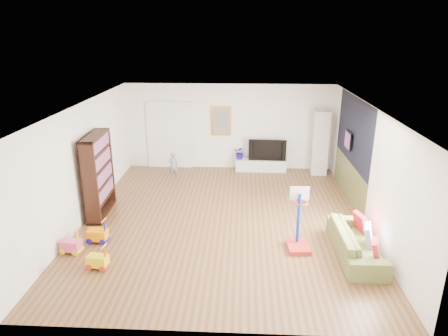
{
  "coord_description": "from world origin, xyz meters",
  "views": [
    {
      "loc": [
        0.44,
        -8.55,
        4.29
      ],
      "look_at": [
        0.0,
        0.4,
        1.15
      ],
      "focal_mm": 32.0,
      "sensor_mm": 36.0,
      "label": 1
    }
  ],
  "objects_px": {
    "bookshelf": "(98,175)",
    "sofa": "(356,243)",
    "basketball_hoop": "(300,221)",
    "media_console": "(261,165)"
  },
  "relations": [
    {
      "from": "bookshelf",
      "to": "basketball_hoop",
      "type": "relative_size",
      "value": 1.51
    },
    {
      "from": "media_console",
      "to": "sofa",
      "type": "xyz_separation_m",
      "value": [
        1.7,
        -4.97,
        0.1
      ]
    },
    {
      "from": "bookshelf",
      "to": "basketball_hoop",
      "type": "height_order",
      "value": "bookshelf"
    },
    {
      "from": "media_console",
      "to": "sofa",
      "type": "height_order",
      "value": "sofa"
    },
    {
      "from": "basketball_hoop",
      "to": "media_console",
      "type": "bearing_deg",
      "value": 93.29
    },
    {
      "from": "media_console",
      "to": "bookshelf",
      "type": "distance_m",
      "value": 5.26
    },
    {
      "from": "sofa",
      "to": "bookshelf",
      "type": "bearing_deg",
      "value": 73.11
    },
    {
      "from": "bookshelf",
      "to": "sofa",
      "type": "xyz_separation_m",
      "value": [
        5.7,
        -1.66,
        -0.71
      ]
    },
    {
      "from": "bookshelf",
      "to": "sofa",
      "type": "relative_size",
      "value": 1.01
    },
    {
      "from": "basketball_hoop",
      "to": "sofa",
      "type": "bearing_deg",
      "value": -12.62
    }
  ]
}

